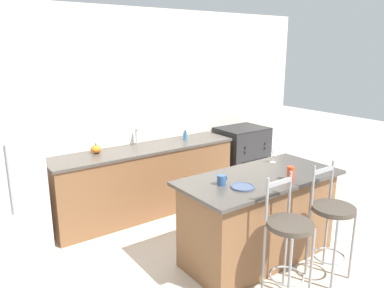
{
  "coord_description": "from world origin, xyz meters",
  "views": [
    {
      "loc": [
        -2.26,
        -3.87,
        2.2
      ],
      "look_at": [
        0.17,
        -0.49,
        1.12
      ],
      "focal_mm": 35.0,
      "sensor_mm": 36.0,
      "label": 1
    }
  ],
  "objects_px": {
    "bar_stool_far": "(332,219)",
    "soap_bottle": "(185,136)",
    "dinner_plate": "(243,187)",
    "coffee_mug": "(222,180)",
    "bar_stool_near": "(288,236)",
    "tumbler_cup": "(291,173)",
    "wine_glass": "(274,150)",
    "oven_range": "(241,157)",
    "pumpkin_decoration": "(96,149)"
  },
  "relations": [
    {
      "from": "bar_stool_far",
      "to": "soap_bottle",
      "type": "bearing_deg",
      "value": 91.42
    },
    {
      "from": "dinner_plate",
      "to": "coffee_mug",
      "type": "bearing_deg",
      "value": 122.93
    },
    {
      "from": "bar_stool_near",
      "to": "tumbler_cup",
      "type": "bearing_deg",
      "value": 40.57
    },
    {
      "from": "wine_glass",
      "to": "oven_range",
      "type": "bearing_deg",
      "value": 59.18
    },
    {
      "from": "oven_range",
      "to": "dinner_plate",
      "type": "relative_size",
      "value": 4.28
    },
    {
      "from": "coffee_mug",
      "to": "pumpkin_decoration",
      "type": "height_order",
      "value": "pumpkin_decoration"
    },
    {
      "from": "dinner_plate",
      "to": "wine_glass",
      "type": "relative_size",
      "value": 1.11
    },
    {
      "from": "bar_stool_near",
      "to": "soap_bottle",
      "type": "distance_m",
      "value": 2.43
    },
    {
      "from": "dinner_plate",
      "to": "soap_bottle",
      "type": "bearing_deg",
      "value": 71.45
    },
    {
      "from": "oven_range",
      "to": "tumbler_cup",
      "type": "xyz_separation_m",
      "value": [
        -1.15,
        -1.93,
        0.5
      ]
    },
    {
      "from": "dinner_plate",
      "to": "pumpkin_decoration",
      "type": "xyz_separation_m",
      "value": [
        -0.67,
        1.92,
        0.05
      ]
    },
    {
      "from": "bar_stool_far",
      "to": "dinner_plate",
      "type": "bearing_deg",
      "value": 141.89
    },
    {
      "from": "bar_stool_near",
      "to": "dinner_plate",
      "type": "bearing_deg",
      "value": 98.96
    },
    {
      "from": "oven_range",
      "to": "pumpkin_decoration",
      "type": "height_order",
      "value": "pumpkin_decoration"
    },
    {
      "from": "wine_glass",
      "to": "dinner_plate",
      "type": "bearing_deg",
      "value": -155.38
    },
    {
      "from": "dinner_plate",
      "to": "bar_stool_near",
      "type": "bearing_deg",
      "value": -81.04
    },
    {
      "from": "bar_stool_far",
      "to": "pumpkin_decoration",
      "type": "distance_m",
      "value": 2.82
    },
    {
      "from": "oven_range",
      "to": "tumbler_cup",
      "type": "relative_size",
      "value": 6.89
    },
    {
      "from": "oven_range",
      "to": "pumpkin_decoration",
      "type": "relative_size",
      "value": 7.45
    },
    {
      "from": "oven_range",
      "to": "pumpkin_decoration",
      "type": "distance_m",
      "value": 2.41
    },
    {
      "from": "tumbler_cup",
      "to": "bar_stool_near",
      "type": "bearing_deg",
      "value": -139.43
    },
    {
      "from": "wine_glass",
      "to": "tumbler_cup",
      "type": "xyz_separation_m",
      "value": [
        -0.31,
        -0.51,
        -0.07
      ]
    },
    {
      "from": "dinner_plate",
      "to": "tumbler_cup",
      "type": "xyz_separation_m",
      "value": [
        0.53,
        -0.13,
        0.06
      ]
    },
    {
      "from": "soap_bottle",
      "to": "bar_stool_far",
      "type": "bearing_deg",
      "value": -88.58
    },
    {
      "from": "pumpkin_decoration",
      "to": "soap_bottle",
      "type": "bearing_deg",
      "value": -3.75
    },
    {
      "from": "coffee_mug",
      "to": "pumpkin_decoration",
      "type": "distance_m",
      "value": 1.83
    },
    {
      "from": "bar_stool_near",
      "to": "pumpkin_decoration",
      "type": "distance_m",
      "value": 2.57
    },
    {
      "from": "bar_stool_far",
      "to": "tumbler_cup",
      "type": "height_order",
      "value": "bar_stool_far"
    },
    {
      "from": "wine_glass",
      "to": "pumpkin_decoration",
      "type": "relative_size",
      "value": 1.57
    },
    {
      "from": "oven_range",
      "to": "wine_glass",
      "type": "bearing_deg",
      "value": -120.82
    },
    {
      "from": "bar_stool_far",
      "to": "coffee_mug",
      "type": "xyz_separation_m",
      "value": [
        -0.79,
        0.7,
        0.36
      ]
    },
    {
      "from": "oven_range",
      "to": "coffee_mug",
      "type": "distance_m",
      "value": 2.47
    },
    {
      "from": "soap_bottle",
      "to": "wine_glass",
      "type": "bearing_deg",
      "value": -81.5
    },
    {
      "from": "bar_stool_far",
      "to": "tumbler_cup",
      "type": "xyz_separation_m",
      "value": [
        -0.15,
        0.4,
        0.38
      ]
    },
    {
      "from": "oven_range",
      "to": "bar_stool_near",
      "type": "distance_m",
      "value": 2.81
    },
    {
      "from": "bar_stool_far",
      "to": "pumpkin_decoration",
      "type": "bearing_deg",
      "value": 118.81
    },
    {
      "from": "coffee_mug",
      "to": "pumpkin_decoration",
      "type": "xyz_separation_m",
      "value": [
        -0.56,
        1.74,
        0.01
      ]
    },
    {
      "from": "dinner_plate",
      "to": "wine_glass",
      "type": "height_order",
      "value": "wine_glass"
    },
    {
      "from": "bar_stool_near",
      "to": "pumpkin_decoration",
      "type": "xyz_separation_m",
      "value": [
        -0.75,
        2.43,
        0.36
      ]
    },
    {
      "from": "bar_stool_far",
      "to": "wine_glass",
      "type": "distance_m",
      "value": 1.03
    },
    {
      "from": "coffee_mug",
      "to": "soap_bottle",
      "type": "bearing_deg",
      "value": 66.3
    },
    {
      "from": "bar_stool_near",
      "to": "coffee_mug",
      "type": "distance_m",
      "value": 0.79
    },
    {
      "from": "pumpkin_decoration",
      "to": "bar_stool_far",
      "type": "bearing_deg",
      "value": -61.19
    },
    {
      "from": "bar_stool_near",
      "to": "bar_stool_far",
      "type": "height_order",
      "value": "same"
    },
    {
      "from": "pumpkin_decoration",
      "to": "soap_bottle",
      "type": "xyz_separation_m",
      "value": [
        1.29,
        -0.08,
        0.01
      ]
    },
    {
      "from": "bar_stool_near",
      "to": "dinner_plate",
      "type": "relative_size",
      "value": 5.0
    },
    {
      "from": "wine_glass",
      "to": "coffee_mug",
      "type": "relative_size",
      "value": 1.75
    },
    {
      "from": "oven_range",
      "to": "soap_bottle",
      "type": "xyz_separation_m",
      "value": [
        -1.07,
        0.03,
        0.49
      ]
    },
    {
      "from": "dinner_plate",
      "to": "bar_stool_far",
      "type": "bearing_deg",
      "value": -38.11
    },
    {
      "from": "oven_range",
      "to": "bar_stool_far",
      "type": "height_order",
      "value": "bar_stool_far"
    }
  ]
}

